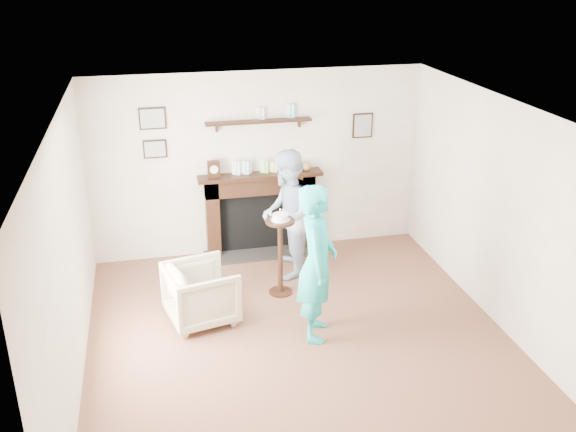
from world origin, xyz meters
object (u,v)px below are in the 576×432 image
at_px(armchair, 203,319).
at_px(pedestal_table, 280,242).
at_px(woman, 316,333).
at_px(man, 287,273).

height_order(armchair, pedestal_table, pedestal_table).
relative_size(woman, pedestal_table, 1.56).
height_order(woman, pedestal_table, pedestal_table).
bearing_deg(pedestal_table, armchair, -157.42).
xyz_separation_m(woman, pedestal_table, (-0.18, 0.98, 0.69)).
relative_size(man, woman, 0.96).
bearing_deg(woman, armchair, 81.30).
distance_m(man, woman, 1.47).
bearing_deg(woman, pedestal_table, 27.57).
bearing_deg(pedestal_table, man, 68.79).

